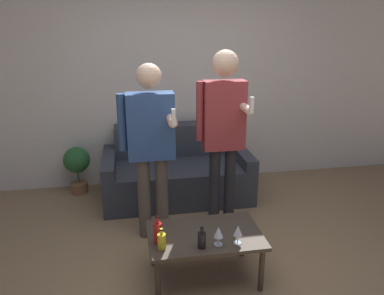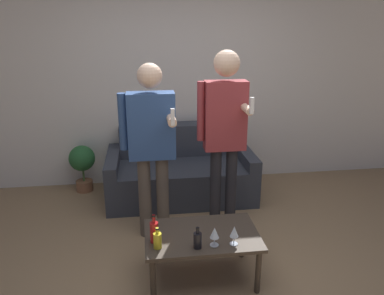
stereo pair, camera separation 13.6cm
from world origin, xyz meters
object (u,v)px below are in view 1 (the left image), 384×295
bottle_orange (202,240)px  person_standing_right (223,127)px  coffee_table (205,239)px  person_standing_left (150,140)px  couch (176,172)px

bottle_orange → person_standing_right: person_standing_right is taller
coffee_table → bottle_orange: bottle_orange is taller
bottle_orange → person_standing_left: size_ratio=0.10×
person_standing_left → person_standing_right: (0.68, 0.01, 0.09)m
person_standing_left → couch: bearing=68.5°
coffee_table → bottle_orange: bearing=-108.4°
coffee_table → person_standing_right: 1.07m
couch → person_standing_left: (-0.35, -0.88, 0.69)m
bottle_orange → person_standing_right: 1.16m
bottle_orange → coffee_table: bearing=71.6°
couch → person_standing_right: size_ratio=0.96×
couch → bottle_orange: couch is taller
coffee_table → person_standing_left: bearing=116.5°
coffee_table → couch: bearing=90.5°
couch → person_standing_left: person_standing_left is taller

